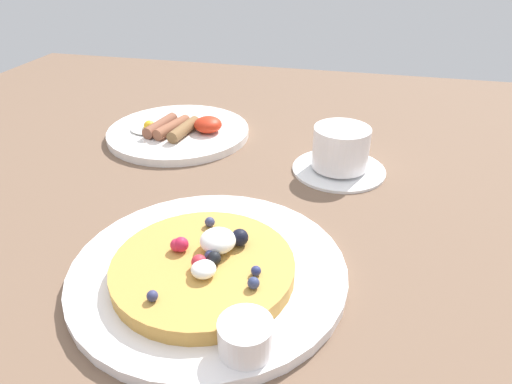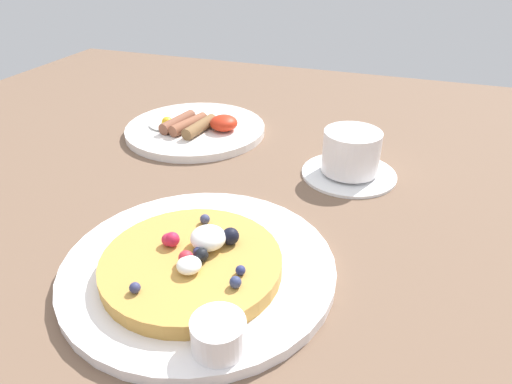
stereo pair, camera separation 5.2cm
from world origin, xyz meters
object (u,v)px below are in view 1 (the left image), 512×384
pancake_plate (210,270)px  coffee_saucer (339,168)px  coffee_cup (341,146)px  syrup_ramekin (246,336)px  breakfast_plate (179,132)px

pancake_plate → coffee_saucer: pancake_plate is taller
coffee_cup → syrup_ramekin: bearing=-97.6°
syrup_ramekin → coffee_cup: (5.06, 38.01, 1.27)cm
syrup_ramekin → coffee_saucer: bearing=82.4°
pancake_plate → coffee_cup: 30.61cm
breakfast_plate → coffee_saucer: bearing=-13.6°
syrup_ramekin → coffee_cup: size_ratio=0.42×
breakfast_plate → coffee_cup: size_ratio=2.17×
pancake_plate → coffee_saucer: 30.26cm
syrup_ramekin → coffee_cup: 38.36cm
pancake_plate → breakfast_plate: size_ratio=1.18×
coffee_saucer → coffee_cup: size_ratio=1.23×
breakfast_plate → coffee_saucer: size_ratio=1.76×
syrup_ramekin → breakfast_plate: 51.05cm
syrup_ramekin → coffee_cup: bearing=82.4°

